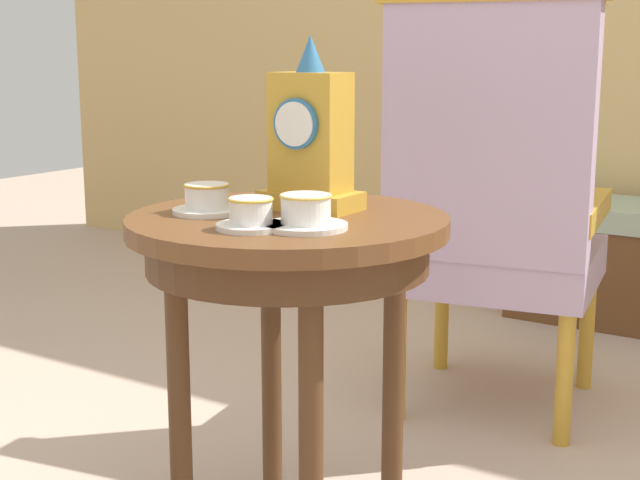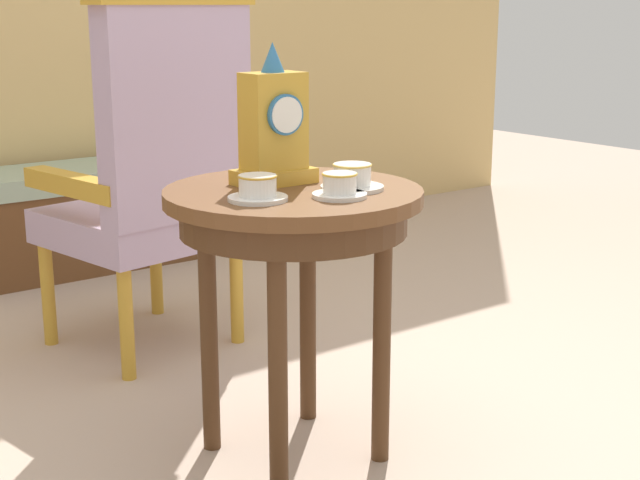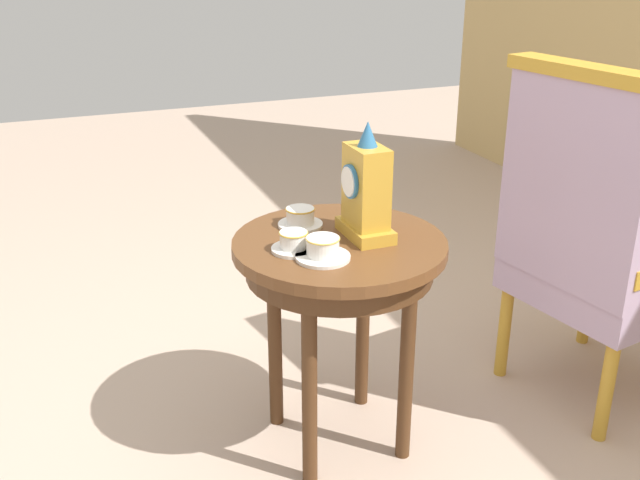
# 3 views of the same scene
# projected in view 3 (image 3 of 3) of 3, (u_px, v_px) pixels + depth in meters

# --- Properties ---
(ground_plane) EXTENTS (10.00, 10.00, 0.00)m
(ground_plane) POSITION_uv_depth(u_px,v_px,m) (349.00, 450.00, 2.32)
(ground_plane) COLOR #BCA38E
(side_table) EXTENTS (0.61, 0.61, 0.68)m
(side_table) POSITION_uv_depth(u_px,v_px,m) (339.00, 269.00, 2.16)
(side_table) COLOR brown
(side_table) RESTS_ON ground
(teacup_left) EXTENTS (0.13, 0.13, 0.06)m
(teacup_left) POSITION_uv_depth(u_px,v_px,m) (300.00, 218.00, 2.21)
(teacup_left) COLOR white
(teacup_left) RESTS_ON side_table
(teacup_right) EXTENTS (0.12, 0.12, 0.06)m
(teacup_right) POSITION_uv_depth(u_px,v_px,m) (294.00, 242.00, 2.04)
(teacup_right) COLOR white
(teacup_right) RESTS_ON side_table
(teacup_center) EXTENTS (0.15, 0.15, 0.06)m
(teacup_center) POSITION_uv_depth(u_px,v_px,m) (323.00, 249.00, 1.99)
(teacup_center) COLOR white
(teacup_center) RESTS_ON side_table
(mantel_clock) EXTENTS (0.19, 0.11, 0.34)m
(mantel_clock) POSITION_uv_depth(u_px,v_px,m) (366.00, 192.00, 2.10)
(mantel_clock) COLOR gold
(mantel_clock) RESTS_ON side_table
(armchair) EXTENTS (0.62, 0.61, 1.14)m
(armchair) POSITION_uv_depth(u_px,v_px,m) (593.00, 236.00, 2.38)
(armchair) COLOR #B299B7
(armchair) RESTS_ON ground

